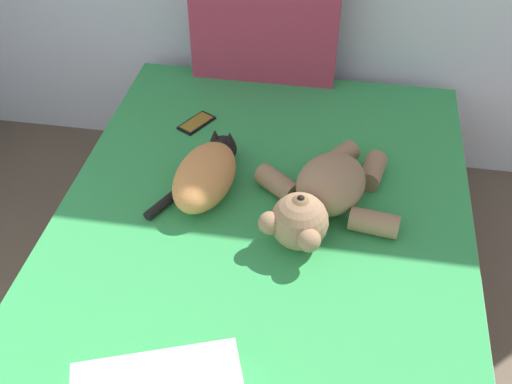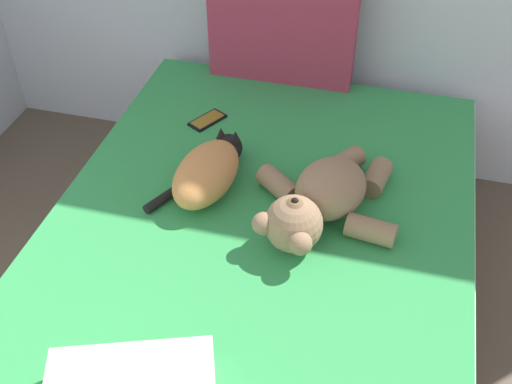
% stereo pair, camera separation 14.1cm
% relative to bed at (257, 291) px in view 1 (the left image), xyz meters
% --- Properties ---
extents(bed, '(1.41, 2.09, 0.48)m').
position_rel_bed_xyz_m(bed, '(0.00, 0.00, 0.00)').
color(bed, brown).
rests_on(bed, ground_plane).
extents(patterned_cushion, '(0.60, 0.10, 0.55)m').
position_rel_bed_xyz_m(patterned_cushion, '(-0.13, 0.98, 0.52)').
color(patterned_cushion, '#A5334C').
rests_on(patterned_cushion, bed).
extents(cat, '(0.29, 0.42, 0.15)m').
position_rel_bed_xyz_m(cat, '(-0.21, 0.21, 0.31)').
color(cat, '#D18447').
rests_on(cat, bed).
extents(teddy_bear, '(0.49, 0.60, 0.19)m').
position_rel_bed_xyz_m(teddy_bear, '(0.19, 0.15, 0.32)').
color(teddy_bear, '#937051').
rests_on(teddy_bear, bed).
extents(cell_phone, '(0.14, 0.16, 0.01)m').
position_rel_bed_xyz_m(cell_phone, '(-0.34, 0.59, 0.25)').
color(cell_phone, black).
rests_on(cell_phone, bed).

